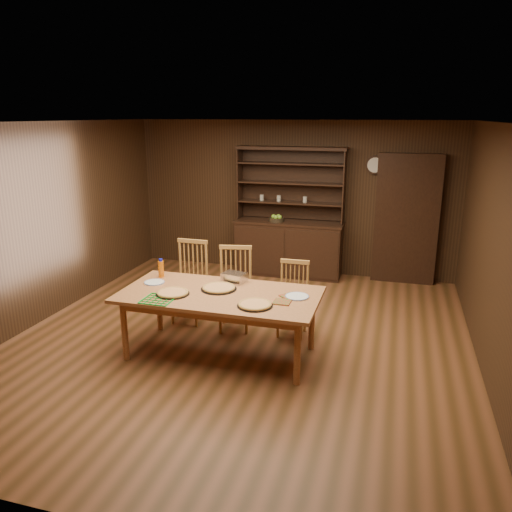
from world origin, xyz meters
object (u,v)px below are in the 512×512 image
(chair_left, at_px, (191,278))
(chair_center, at_px, (235,285))
(china_hutch, at_px, (289,241))
(juice_bottle, at_px, (161,269))
(dining_table, at_px, (220,298))
(chair_right, at_px, (293,296))

(chair_left, xyz_separation_m, chair_center, (0.65, -0.08, -0.01))
(china_hutch, xyz_separation_m, chair_left, (-0.84, -2.28, -0.02))
(chair_left, bearing_deg, china_hutch, 70.89)
(chair_left, bearing_deg, chair_center, -6.00)
(chair_center, relative_size, juice_bottle, 4.60)
(dining_table, height_order, chair_center, chair_center)
(china_hutch, distance_m, chair_right, 2.42)
(chair_center, relative_size, chair_right, 1.14)
(china_hutch, height_order, chair_left, china_hutch)
(chair_right, distance_m, juice_bottle, 1.67)
(chair_center, height_order, juice_bottle, chair_center)
(chair_left, height_order, chair_right, chair_left)
(dining_table, distance_m, chair_left, 1.15)
(chair_left, distance_m, juice_bottle, 0.62)
(china_hutch, distance_m, chair_left, 2.43)
(chair_left, relative_size, juice_bottle, 4.67)
(dining_table, distance_m, chair_center, 0.81)
(dining_table, distance_m, juice_bottle, 0.97)
(chair_center, height_order, chair_right, chair_center)
(chair_left, xyz_separation_m, chair_right, (1.41, -0.07, -0.08))
(chair_center, distance_m, juice_bottle, 0.97)
(chair_center, bearing_deg, china_hutch, 73.62)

